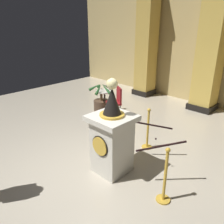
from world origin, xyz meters
name	(u,v)px	position (x,y,z in m)	size (l,w,h in m)	color
ground_plane	(95,171)	(0.00, 0.00, 0.00)	(12.90, 12.90, 0.00)	#B2A893
back_wall	(219,46)	(0.00, 5.48, 2.05)	(12.90, 0.16, 4.11)	tan
pedestal_clock	(112,138)	(0.21, 0.28, 0.74)	(0.77, 0.77, 1.89)	beige
stanchion_near	(165,183)	(1.42, 0.27, 0.35)	(0.24, 0.24, 1.02)	gold
stanchion_far	(148,134)	(0.19, 1.49, 0.35)	(0.24, 0.24, 1.00)	gold
velvet_rope	(156,135)	(0.80, 0.88, 0.79)	(1.26, 1.26, 0.22)	black
column_left	(146,45)	(-2.46, 4.90, 1.96)	(0.75, 0.75, 3.94)	black
column_centre_rear	(211,50)	(0.00, 4.90, 1.96)	(0.84, 0.84, 3.94)	black
potted_palm_left	(101,103)	(-2.28, 2.34, 0.31)	(0.81, 0.78, 1.00)	#4C3828
cafe_table	(105,99)	(-2.19, 2.39, 0.46)	(0.54, 0.54, 0.72)	#332D28
cafe_chair_red	(116,100)	(-1.60, 2.31, 0.57)	(0.55, 0.55, 0.96)	black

